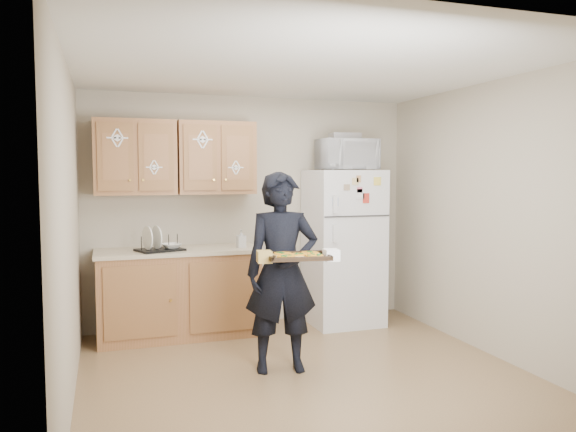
{
  "coord_description": "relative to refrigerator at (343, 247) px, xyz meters",
  "views": [
    {
      "loc": [
        -1.56,
        -4.23,
        1.66
      ],
      "look_at": [
        -0.02,
        0.45,
        1.29
      ],
      "focal_mm": 35.0,
      "sensor_mm": 36.0,
      "label": 1
    }
  ],
  "objects": [
    {
      "name": "bowl",
      "position": [
        -1.88,
        -0.03,
        0.09
      ],
      "size": [
        0.24,
        0.24,
        0.05
      ],
      "primitive_type": "imported",
      "rotation": [
        0.0,
        0.0,
        0.29
      ],
      "color": "white",
      "rests_on": "dish_rack"
    },
    {
      "name": "wall_front",
      "position": [
        -0.95,
        -3.23,
        0.4
      ],
      "size": [
        3.6,
        0.04,
        2.5
      ],
      "primitive_type": "cube",
      "color": "#ADA28C",
      "rests_on": "floor"
    },
    {
      "name": "pizza_back_left",
      "position": [
        -1.16,
        -1.43,
        0.17
      ],
      "size": [
        0.16,
        0.16,
        0.02
      ],
      "primitive_type": "cylinder",
      "color": "orange",
      "rests_on": "baking_tray"
    },
    {
      "name": "dish_rack",
      "position": [
        -1.99,
        -0.03,
        0.13
      ],
      "size": [
        0.51,
        0.44,
        0.17
      ],
      "primitive_type": "cube",
      "rotation": [
        0.0,
        0.0,
        0.34
      ],
      "color": "black",
      "rests_on": "countertop"
    },
    {
      "name": "microwave",
      "position": [
        0.01,
        -0.05,
        1.02
      ],
      "size": [
        0.61,
        0.42,
        0.34
      ],
      "primitive_type": "imported",
      "rotation": [
        0.0,
        0.0,
        0.02
      ],
      "color": "silver",
      "rests_on": "refrigerator"
    },
    {
      "name": "ceiling",
      "position": [
        -0.95,
        -1.43,
        1.65
      ],
      "size": [
        3.6,
        3.6,
        0.0
      ],
      "primitive_type": "plane",
      "color": "silver",
      "rests_on": "wall_back"
    },
    {
      "name": "pizza_back_right",
      "position": [
        -0.94,
        -1.46,
        0.17
      ],
      "size": [
        0.16,
        0.16,
        0.02
      ],
      "primitive_type": "cylinder",
      "color": "orange",
      "rests_on": "baking_tray"
    },
    {
      "name": "upper_cab_left",
      "position": [
        -2.2,
        0.18,
        0.98
      ],
      "size": [
        0.8,
        0.33,
        0.75
      ],
      "primitive_type": "cube",
      "color": "brown",
      "rests_on": "wall_back"
    },
    {
      "name": "foil_pan",
      "position": [
        -0.0,
        -0.02,
        1.22
      ],
      "size": [
        0.33,
        0.25,
        0.07
      ],
      "primitive_type": "cube",
      "rotation": [
        0.0,
        0.0,
        -0.1
      ],
      "color": "#A8A9AF",
      "rests_on": "microwave"
    },
    {
      "name": "person",
      "position": [
        -1.1,
        -1.23,
        -0.01
      ],
      "size": [
        0.66,
        0.48,
        1.68
      ],
      "primitive_type": "imported",
      "rotation": [
        0.0,
        0.0,
        -0.14
      ],
      "color": "black",
      "rests_on": "floor"
    },
    {
      "name": "base_cabinet",
      "position": [
        -1.8,
        0.05,
        -0.42
      ],
      "size": [
        1.6,
        0.6,
        0.86
      ],
      "primitive_type": "cube",
      "color": "brown",
      "rests_on": "floor"
    },
    {
      "name": "cereal_box",
      "position": [
        0.52,
        0.24,
        -0.69
      ],
      "size": [
        0.2,
        0.07,
        0.32
      ],
      "primitive_type": "cube",
      "color": "gold",
      "rests_on": "floor"
    },
    {
      "name": "baking_tray",
      "position": [
        -1.06,
        -1.53,
        0.16
      ],
      "size": [
        0.52,
        0.41,
        0.04
      ],
      "primitive_type": "cube",
      "rotation": [
        0.0,
        0.0,
        -0.14
      ],
      "color": "black",
      "rests_on": "person"
    },
    {
      "name": "wall_back",
      "position": [
        -0.95,
        0.37,
        0.4
      ],
      "size": [
        3.6,
        0.04,
        2.5
      ],
      "primitive_type": "cube",
      "color": "#ADA28C",
      "rests_on": "floor"
    },
    {
      "name": "countertop",
      "position": [
        -1.8,
        0.05,
        0.03
      ],
      "size": [
        1.64,
        0.64,
        0.04
      ],
      "primitive_type": "cube",
      "color": "#C4B597",
      "rests_on": "base_cabinet"
    },
    {
      "name": "upper_cab_right",
      "position": [
        -1.38,
        0.18,
        0.98
      ],
      "size": [
        0.8,
        0.33,
        0.75
      ],
      "primitive_type": "cube",
      "color": "brown",
      "rests_on": "wall_back"
    },
    {
      "name": "wall_right",
      "position": [
        0.85,
        -1.43,
        0.4
      ],
      "size": [
        0.04,
        3.6,
        2.5
      ],
      "primitive_type": "cube",
      "color": "#ADA28C",
      "rests_on": "floor"
    },
    {
      "name": "pizza_center",
      "position": [
        -1.06,
        -1.53,
        0.17
      ],
      "size": [
        0.16,
        0.16,
        0.02
      ],
      "primitive_type": "cylinder",
      "color": "orange",
      "rests_on": "baking_tray"
    },
    {
      "name": "floor",
      "position": [
        -0.95,
        -1.43,
        -0.85
      ],
      "size": [
        3.6,
        3.6,
        0.0
      ],
      "primitive_type": "plane",
      "color": "brown",
      "rests_on": "ground"
    },
    {
      "name": "pizza_front_left",
      "position": [
        -1.18,
        -1.59,
        0.17
      ],
      "size": [
        0.16,
        0.16,
        0.02
      ],
      "primitive_type": "cylinder",
      "color": "orange",
      "rests_on": "baking_tray"
    },
    {
      "name": "refrigerator",
      "position": [
        0.0,
        0.0,
        0.0
      ],
      "size": [
        0.75,
        0.7,
        1.7
      ],
      "primitive_type": "cube",
      "color": "silver",
      "rests_on": "floor"
    },
    {
      "name": "pizza_front_right",
      "position": [
        -0.96,
        -1.62,
        0.17
      ],
      "size": [
        0.16,
        0.16,
        0.02
      ],
      "primitive_type": "cylinder",
      "color": "orange",
      "rests_on": "baking_tray"
    },
    {
      "name": "soap_bottle",
      "position": [
        -1.17,
        -0.04,
        0.14
      ],
      "size": [
        0.09,
        0.09,
        0.19
      ],
      "primitive_type": "imported",
      "rotation": [
        0.0,
        0.0,
        0.1
      ],
      "color": "silver",
      "rests_on": "countertop"
    },
    {
      "name": "wall_left",
      "position": [
        -2.75,
        -1.43,
        0.4
      ],
      "size": [
        0.04,
        3.6,
        2.5
      ],
      "primitive_type": "cube",
      "color": "#ADA28C",
      "rests_on": "floor"
    }
  ]
}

